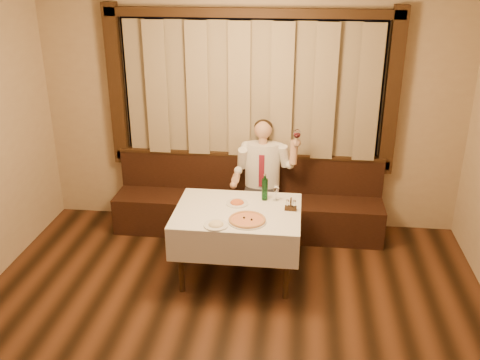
# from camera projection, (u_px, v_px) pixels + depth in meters

# --- Properties ---
(room) EXTENTS (5.01, 6.01, 2.81)m
(room) POSITION_uv_depth(u_px,v_px,m) (227.00, 167.00, 4.43)
(room) COLOR black
(room) RESTS_ON ground
(banquette) EXTENTS (3.20, 0.61, 0.94)m
(banquette) POSITION_uv_depth(u_px,v_px,m) (248.00, 206.00, 6.50)
(banquette) COLOR black
(banquette) RESTS_ON ground
(dining_table) EXTENTS (1.27, 0.97, 0.76)m
(dining_table) POSITION_uv_depth(u_px,v_px,m) (238.00, 219.00, 5.43)
(dining_table) COLOR black
(dining_table) RESTS_ON ground
(pizza) EXTENTS (0.38, 0.38, 0.04)m
(pizza) POSITION_uv_depth(u_px,v_px,m) (247.00, 220.00, 5.14)
(pizza) COLOR white
(pizza) RESTS_ON dining_table
(pasta_red) EXTENTS (0.23, 0.23, 0.08)m
(pasta_red) POSITION_uv_depth(u_px,v_px,m) (237.00, 201.00, 5.50)
(pasta_red) COLOR white
(pasta_red) RESTS_ON dining_table
(pasta_cream) EXTENTS (0.24, 0.24, 0.08)m
(pasta_cream) POSITION_uv_depth(u_px,v_px,m) (216.00, 223.00, 5.05)
(pasta_cream) COLOR white
(pasta_cream) RESTS_ON dining_table
(green_bottle) EXTENTS (0.06, 0.06, 0.29)m
(green_bottle) POSITION_uv_depth(u_px,v_px,m) (265.00, 189.00, 5.57)
(green_bottle) COLOR #0F4A1C
(green_bottle) RESTS_ON dining_table
(table_wine_glass) EXTENTS (0.06, 0.06, 0.17)m
(table_wine_glass) POSITION_uv_depth(u_px,v_px,m) (276.00, 189.00, 5.55)
(table_wine_glass) COLOR white
(table_wine_glass) RESTS_ON dining_table
(cruet_caddy) EXTENTS (0.12, 0.07, 0.13)m
(cruet_caddy) POSITION_uv_depth(u_px,v_px,m) (291.00, 206.00, 5.37)
(cruet_caddy) COLOR black
(cruet_caddy) RESTS_ON dining_table
(seated_man) EXTENTS (0.77, 0.57, 1.40)m
(seated_man) POSITION_uv_depth(u_px,v_px,m) (262.00, 171.00, 6.20)
(seated_man) COLOR black
(seated_man) RESTS_ON ground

